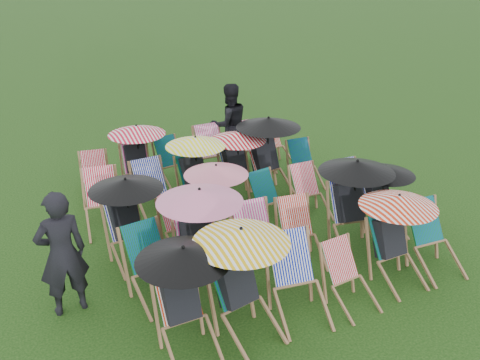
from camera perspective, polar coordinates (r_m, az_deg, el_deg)
name	(u,v)px	position (r m, az deg, el deg)	size (l,w,h in m)	color
ground	(247,232)	(9.00, 0.75, -5.53)	(100.00, 100.00, 0.00)	black
deckchair_0	(185,299)	(6.32, -5.87, -12.51)	(1.11, 1.16, 1.32)	#88603F
deckchair_1	(243,282)	(6.50, 0.38, -10.79)	(1.18, 1.28, 1.40)	#88603F
deckchair_2	(299,281)	(6.94, 6.27, -10.69)	(0.80, 1.02, 1.02)	#88603F
deckchair_3	(351,278)	(7.27, 11.72, -10.18)	(0.62, 0.81, 0.83)	#88603F
deckchair_4	(397,238)	(7.80, 16.39, -5.93)	(1.08, 1.13, 1.28)	#88603F
deckchair_5	(435,240)	(8.31, 20.11, -6.04)	(0.69, 0.93, 0.97)	#88603F
deckchair_6	(154,267)	(7.31, -9.17, -9.11)	(0.76, 0.98, 0.97)	#88603F
deckchair_7	(199,237)	(7.38, -4.39, -6.08)	(1.19, 1.27, 1.42)	#88603F
deckchair_8	(260,244)	(7.68, 2.13, -6.85)	(0.72, 0.96, 1.00)	#88603F
deckchair_9	(301,234)	(8.06, 6.52, -5.74)	(0.72, 0.92, 0.92)	#88603F
deckchair_10	(354,203)	(8.49, 12.07, -2.41)	(1.18, 1.26, 1.40)	#88603F
deckchair_11	(384,199)	(9.01, 15.10, -1.98)	(0.98, 1.03, 1.16)	#88603F
deckchair_12	(128,220)	(8.09, -11.82, -4.17)	(1.10, 1.17, 1.30)	#88603F
deckchair_13	(182,225)	(8.38, -6.26, -4.82)	(0.64, 0.83, 0.83)	#88603F
deckchair_14	(218,201)	(8.57, -2.37, -2.25)	(1.03, 1.12, 1.23)	#88603F
deckchair_15	(271,201)	(9.06, 3.36, -2.24)	(0.68, 0.87, 0.87)	#88603F
deckchair_16	(311,193)	(9.42, 7.59, -1.37)	(0.58, 0.80, 0.86)	#88603F
deckchair_17	(352,186)	(9.83, 11.89, -0.66)	(0.62, 0.81, 0.83)	#88603F
deckchair_18	(103,203)	(9.16, -14.39, -2.34)	(0.76, 0.97, 0.97)	#88603F
deckchair_19	(156,193)	(9.31, -8.99, -1.35)	(0.71, 0.95, 0.98)	#88603F
deckchair_20	(197,171)	(9.63, -4.64, 0.98)	(1.08, 1.15, 1.28)	#88603F
deckchair_21	(239,164)	(9.97, -0.14, 1.77)	(1.05, 1.11, 1.24)	#88603F
deckchair_22	(269,154)	(10.13, 3.13, 2.77)	(1.22, 1.31, 1.45)	#88603F
deckchair_23	(305,165)	(10.59, 7.00, 1.63)	(0.61, 0.82, 0.85)	#88603F
deckchair_24	(96,178)	(10.26, -15.16, 0.17)	(0.69, 0.87, 0.86)	#88603F
deckchair_25	(137,158)	(10.36, -10.90, 2.34)	(1.08, 1.14, 1.29)	#88603F
deckchair_26	(174,163)	(10.65, -7.08, 1.85)	(0.71, 0.89, 0.89)	#88603F
deckchair_27	(215,153)	(10.90, -2.74, 2.87)	(0.67, 0.93, 1.00)	#88603F
deckchair_28	(248,148)	(11.23, 0.82, 3.43)	(0.66, 0.90, 0.95)	#88603F
deckchair_29	(276,145)	(11.48, 3.82, 3.75)	(0.71, 0.91, 0.91)	#88603F
person_left	(62,254)	(7.14, -18.47, -7.47)	(0.63, 0.41, 1.72)	black
person_rear	(229,124)	(11.43, -1.15, 5.96)	(0.86, 0.67, 1.76)	black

